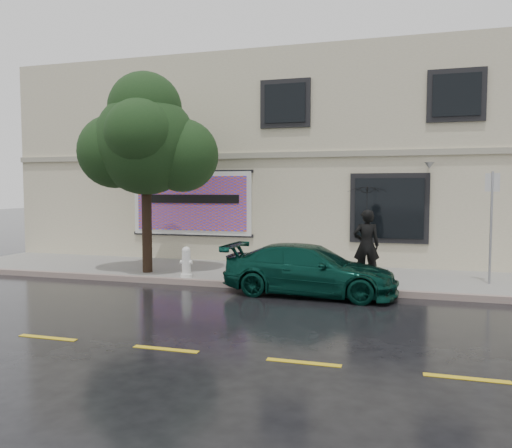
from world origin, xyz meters
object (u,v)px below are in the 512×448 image
(fire_hydrant, at_px, (186,262))
(pedestrian, at_px, (366,245))
(street_tree, at_px, (146,144))
(car, at_px, (310,270))

(fire_hydrant, bearing_deg, pedestrian, 32.18)
(street_tree, distance_m, fire_hydrant, 3.55)
(pedestrian, bearing_deg, car, 37.56)
(car, bearing_deg, street_tree, 80.83)
(pedestrian, bearing_deg, street_tree, -7.96)
(pedestrian, xyz_separation_m, fire_hydrant, (-4.70, -0.81, -0.52))
(pedestrian, relative_size, street_tree, 0.36)
(street_tree, xyz_separation_m, fire_hydrant, (1.41, -0.45, -3.22))
(car, xyz_separation_m, pedestrian, (1.23, 1.41, 0.47))
(pedestrian, xyz_separation_m, street_tree, (-6.11, -0.35, 2.70))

